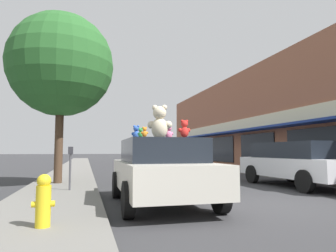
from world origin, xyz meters
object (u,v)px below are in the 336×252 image
Objects in this scene: teddy_bear_pink at (169,132)px; fire_hydrant at (43,200)px; parked_car_far_center at (296,162)px; teddy_bear_orange at (145,132)px; parking_meter at (70,162)px; teddy_bear_blue at (136,133)px; street_tree at (61,65)px; teddy_bear_giant at (160,123)px; plush_art_car at (161,169)px; teddy_bear_red at (184,129)px; teddy_bear_green at (141,133)px.

teddy_bear_pink is 3.72m from fire_hydrant.
fire_hydrant is at bearing -151.76° from parked_car_far_center.
parking_meter is at bearing -60.84° from teddy_bear_orange.
street_tree reaches higher than teddy_bear_blue.
teddy_bear_giant is 3.77× the size of teddy_bear_orange.
street_tree is at bearing 121.87° from plush_art_car.
parked_car_far_center is 6.07× the size of fire_hydrant.
teddy_bear_red is at bearing -53.72° from parking_meter.
fire_hydrant is (-2.62, -2.34, -1.22)m from teddy_bear_pink.
parked_car_far_center is (5.62, 2.28, -1.07)m from teddy_bear_giant.
teddy_bear_green is 0.28× the size of fire_hydrant.
plush_art_car is 11.03× the size of teddy_bear_red.
street_tree reaches higher than teddy_bear_red.
teddy_bear_giant is 0.54m from teddy_bear_pink.
fire_hydrant is at bearing 25.56° from teddy_bear_pink.
teddy_bear_pink reaches higher than parking_meter.
parking_meter reaches higher than fire_hydrant.
teddy_bear_red is (0.26, -0.98, 0.91)m from plush_art_car.
teddy_bear_orange is 0.97× the size of teddy_bear_green.
plush_art_car is at bearing -118.88° from teddy_bear_orange.
street_tree is (-2.96, 4.22, 2.70)m from teddy_bear_pink.
teddy_bear_pink is at bearing 41.80° from fire_hydrant.
plush_art_car is 1.24m from teddy_bear_blue.
teddy_bear_pink reaches higher than teddy_bear_green.
teddy_bear_red is 0.97m from teddy_bear_green.
teddy_bear_green is at bearing -85.06° from teddy_bear_orange.
teddy_bear_blue reaches higher than plush_art_car.
teddy_bear_orange is at bearing 79.61° from teddy_bear_giant.
street_tree reaches higher than teddy_bear_giant.
fire_hydrant is (-2.29, -1.97, -1.43)m from teddy_bear_giant.
teddy_bear_orange is 0.05× the size of parked_car_far_center.
plush_art_car is 5.98m from parked_car_far_center.
teddy_bear_giant is at bearing -98.10° from teddy_bear_green.
teddy_bear_orange is 6.95m from parked_car_far_center.
street_tree reaches higher than teddy_bear_pink.
teddy_bear_pink is at bearing 48.61° from plush_art_car.
fire_hydrant is at bearing 81.95° from teddy_bear_green.
street_tree is 7.88× the size of fire_hydrant.
teddy_bear_blue is at bearing -44.91° from parking_meter.
teddy_bear_green is 6.79m from parked_car_far_center.
parked_car_far_center is (5.56, 2.20, 0.05)m from plush_art_car.
parked_car_far_center is 0.77× the size of street_tree.
teddy_bear_giant is 6.16m from parked_car_far_center.
plush_art_car is 19.37× the size of teddy_bear_orange.
teddy_bear_giant is 2.14× the size of teddy_bear_pink.
teddy_bear_orange is 2.38m from fire_hydrant.
plush_art_car is at bearing -47.16° from parking_meter.
teddy_bear_pink is 1.50m from teddy_bear_orange.
plush_art_car is at bearing -79.16° from teddy_bear_red.
teddy_bear_blue reaches higher than fire_hydrant.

